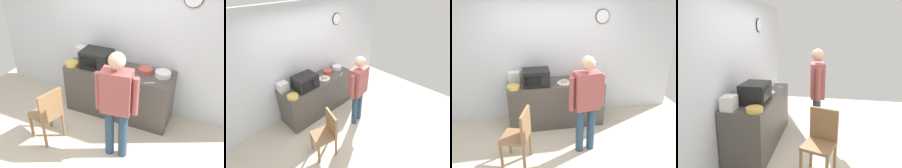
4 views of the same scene
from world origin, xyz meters
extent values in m
plane|color=beige|center=(0.00, 0.00, 0.00)|extent=(6.00, 6.00, 0.00)
cube|color=silver|center=(0.00, 1.60, 1.30)|extent=(5.40, 0.10, 2.60)
cylinder|color=white|center=(1.00, 1.54, 2.09)|extent=(0.26, 0.03, 0.26)
cylinder|color=black|center=(1.00, 1.54, 2.09)|extent=(0.28, 0.02, 0.28)
cube|color=#4C4742|center=(0.01, 1.22, 0.45)|extent=(1.86, 0.62, 0.90)
cube|color=black|center=(-0.38, 1.16, 1.05)|extent=(0.50, 0.38, 0.30)
cube|color=black|center=(-0.44, 0.96, 1.05)|extent=(0.30, 0.01, 0.18)
cylinder|color=white|center=(0.16, 1.13, 0.91)|extent=(0.27, 0.27, 0.01)
cube|color=tan|center=(0.16, 1.13, 0.94)|extent=(0.14, 0.14, 0.05)
cylinder|color=white|center=(0.74, 1.28, 0.94)|extent=(0.25, 0.25, 0.09)
cylinder|color=gold|center=(-0.80, 1.03, 0.93)|extent=(0.23, 0.23, 0.06)
cylinder|color=#C64C42|center=(0.44, 1.32, 0.93)|extent=(0.24, 0.24, 0.06)
cube|color=silver|center=(-0.79, 1.39, 1.00)|extent=(0.22, 0.18, 0.20)
cube|color=silver|center=(0.61, 0.99, 0.90)|extent=(0.16, 0.10, 0.01)
cube|color=silver|center=(0.64, 1.50, 0.90)|extent=(0.17, 0.05, 0.01)
cylinder|color=navy|center=(0.47, 0.27, 0.41)|extent=(0.13, 0.13, 0.81)
cylinder|color=navy|center=(0.27, 0.25, 0.41)|extent=(0.13, 0.13, 0.81)
cube|color=#9E4C4C|center=(0.37, 0.26, 1.12)|extent=(0.43, 0.29, 0.61)
cylinder|color=#9E4C4C|center=(0.62, 0.29, 1.09)|extent=(0.09, 0.09, 0.55)
cylinder|color=#9E4C4C|center=(0.12, 0.23, 1.09)|extent=(0.09, 0.09, 0.55)
sphere|color=#D1A889|center=(0.37, 0.26, 1.56)|extent=(0.22, 0.22, 0.22)
cylinder|color=olive|center=(-0.90, 0.37, 0.23)|extent=(0.04, 0.04, 0.45)
cylinder|color=olive|center=(-1.00, 0.03, 0.23)|extent=(0.04, 0.04, 0.45)
cylinder|color=olive|center=(-0.56, 0.27, 0.23)|extent=(0.04, 0.04, 0.45)
cylinder|color=olive|center=(-0.66, -0.07, 0.23)|extent=(0.04, 0.04, 0.45)
cube|color=olive|center=(-0.78, 0.15, 0.47)|extent=(0.50, 0.50, 0.04)
cube|color=olive|center=(-0.61, 0.10, 0.71)|extent=(0.16, 0.39, 0.45)
camera|label=1|loc=(1.41, -2.23, 2.89)|focal=40.01mm
camera|label=2|loc=(-2.20, -1.62, 3.05)|focal=28.00mm
camera|label=3|loc=(-0.52, -2.74, 2.54)|focal=35.24mm
camera|label=4|loc=(-3.41, 0.05, 1.93)|focal=34.57mm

